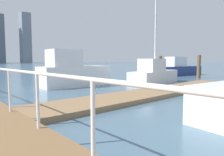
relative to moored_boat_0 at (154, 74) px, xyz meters
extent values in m
plane|color=slate|center=(-7.51, 5.85, -0.70)|extent=(300.00, 300.00, 0.00)
cube|color=#93704C|center=(-3.87, -2.86, -0.61)|extent=(14.27, 2.00, 0.18)
cylinder|color=white|center=(-10.66, -6.93, 0.23)|extent=(0.06, 0.06, 1.05)
cylinder|color=white|center=(-10.66, -5.20, 0.23)|extent=(0.06, 0.06, 1.05)
cylinder|color=white|center=(-10.66, -3.47, 0.23)|extent=(0.06, 0.06, 1.05)
cylinder|color=white|center=(-10.66, -4.33, 0.75)|extent=(0.06, 26.00, 0.06)
cylinder|color=brown|center=(1.76, 0.75, 0.31)|extent=(0.30, 0.30, 2.02)
cylinder|color=brown|center=(6.66, -0.10, 0.38)|extent=(0.33, 0.33, 2.16)
cube|color=white|center=(0.10, 0.02, -0.24)|extent=(5.43, 2.40, 0.92)
cube|color=white|center=(-0.33, -0.06, 0.66)|extent=(2.35, 1.54, 0.86)
cylinder|color=silver|center=(0.10, 0.02, 2.91)|extent=(0.12, 0.12, 5.38)
cube|color=white|center=(-4.87, 2.74, -0.05)|extent=(4.68, 1.97, 1.29)
cube|color=white|center=(-5.64, 2.77, 1.12)|extent=(1.98, 1.50, 1.06)
cube|color=navy|center=(8.79, 3.24, -0.20)|extent=(6.58, 2.40, 1.00)
cube|color=white|center=(8.38, 3.29, 0.83)|extent=(2.28, 1.56, 1.05)
cube|color=gray|center=(41.15, 139.93, 16.27)|extent=(6.64, 8.48, 33.94)
camera|label=1|loc=(-12.21, -9.02, 1.00)|focal=33.39mm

